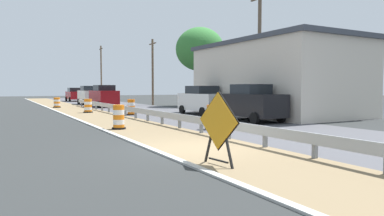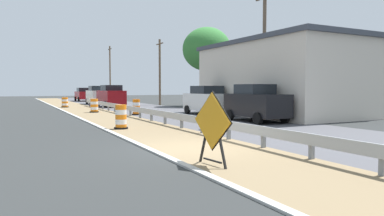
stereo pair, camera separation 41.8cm
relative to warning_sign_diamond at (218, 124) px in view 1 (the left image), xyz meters
name	(u,v)px [view 1 (the left image)]	position (x,y,z in m)	size (l,w,h in m)	color
ground_plane	(192,148)	(0.64, 2.48, -1.03)	(160.00, 160.00, 0.00)	#2B2D2D
median_dirt_strip	(208,147)	(1.22, 2.48, -1.03)	(3.54, 120.00, 0.01)	#7F6B4C
far_lane_asphalt	(321,136)	(6.60, 2.48, -1.03)	(7.23, 120.00, 0.00)	#4C4C51
curb_near_edge	(155,152)	(-0.66, 2.48, -1.03)	(0.20, 120.00, 0.11)	#ADADA8
guardrail_median	(244,128)	(2.75, 2.51, -0.52)	(0.18, 57.68, 0.71)	#999EA3
warning_sign_diamond	(218,124)	(0.00, 0.00, 0.00)	(0.23, 1.50, 1.89)	black
traffic_barrel_nearest	(213,118)	(4.04, 6.59, -0.52)	(0.74, 0.74, 1.14)	orange
traffic_barrel_close	(119,118)	(0.13, 8.71, -0.51)	(0.66, 0.66, 1.15)	orange
traffic_barrel_mid	(131,108)	(3.47, 16.58, -0.52)	(0.65, 0.65, 1.13)	orange
traffic_barrel_far	(88,106)	(1.33, 20.62, -0.55)	(0.73, 0.73, 1.08)	orange
traffic_barrel_farther	(57,103)	(0.21, 29.19, -0.58)	(0.74, 0.74, 1.00)	orange
car_lead_near_lane	(74,94)	(4.84, 45.45, -0.05)	(2.02, 4.68, 1.96)	maroon
car_trailing_near_lane	(203,100)	(8.16, 14.43, 0.01)	(2.11, 4.49, 2.09)	silver
car_lead_far_lane	(104,96)	(4.58, 28.15, 0.08)	(2.24, 4.45, 2.23)	maroon
car_mid_far_lane	(252,103)	(8.07, 8.70, 0.04)	(2.12, 4.20, 2.16)	black
car_trailing_far_lane	(89,95)	(4.53, 34.63, 0.05)	(2.06, 4.50, 2.18)	silver
roadside_shop_near	(276,78)	(12.80, 11.92, 1.60)	(7.37, 12.15, 5.25)	beige
utility_pole_near	(259,52)	(10.40, 10.90, 3.29)	(0.24, 1.80, 8.34)	brown
utility_pole_mid	(153,71)	(10.40, 29.20, 2.81)	(0.24, 1.80, 7.37)	brown
utility_pole_far	(101,72)	(10.05, 50.20, 3.53)	(0.24, 1.80, 8.82)	brown
tree_roadside	(200,49)	(14.06, 25.00, 5.00)	(5.12, 5.12, 8.36)	brown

